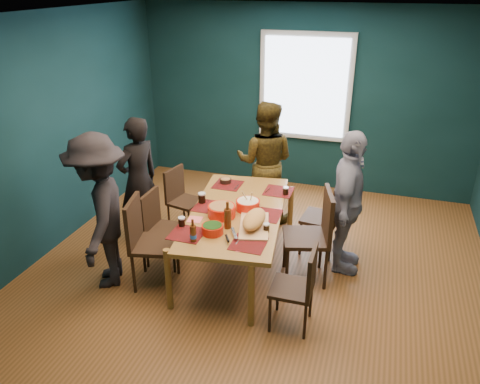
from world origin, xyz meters
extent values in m
cube|color=brown|center=(0.00, 0.00, -0.01)|extent=(5.00, 5.00, 0.01)
cube|color=silver|center=(0.00, 0.00, 2.70)|extent=(5.00, 5.00, 0.01)
cube|color=#103136|center=(-2.50, 0.00, 1.35)|extent=(0.01, 5.00, 2.70)
cube|color=#103136|center=(0.00, 2.50, 1.35)|extent=(5.00, 0.01, 2.70)
cube|color=#103136|center=(0.00, -2.50, 1.35)|extent=(5.00, 0.01, 2.70)
cube|color=beige|center=(0.00, 2.47, 1.55)|extent=(1.35, 0.06, 1.55)
cube|color=olive|center=(-0.24, -0.05, 0.70)|extent=(1.20, 2.02, 0.05)
cylinder|color=olive|center=(-0.66, -0.93, 0.34)|extent=(0.07, 0.07, 0.68)
cylinder|color=olive|center=(0.18, -0.93, 0.34)|extent=(0.07, 0.07, 0.68)
cylinder|color=olive|center=(-0.66, 0.82, 0.34)|extent=(0.07, 0.07, 0.68)
cylinder|color=olive|center=(0.18, 0.82, 0.34)|extent=(0.07, 0.07, 0.68)
cube|color=black|center=(-1.13, 0.59, 0.40)|extent=(0.45, 0.45, 0.04)
cube|color=black|center=(-1.29, 0.62, 0.62)|extent=(0.12, 0.37, 0.41)
cylinder|color=black|center=(-1.32, 0.47, 0.19)|extent=(0.03, 0.03, 0.38)
cylinder|color=black|center=(-1.01, 0.39, 0.19)|extent=(0.03, 0.03, 0.38)
cylinder|color=black|center=(-1.25, 0.78, 0.19)|extent=(0.03, 0.03, 0.38)
cylinder|color=black|center=(-0.94, 0.71, 0.19)|extent=(0.03, 0.03, 0.38)
cube|color=black|center=(-1.04, -0.18, 0.42)|extent=(0.40, 0.40, 0.04)
cube|color=black|center=(-1.21, -0.18, 0.65)|extent=(0.04, 0.39, 0.43)
cylinder|color=black|center=(-1.21, -0.35, 0.20)|extent=(0.03, 0.03, 0.40)
cylinder|color=black|center=(-0.87, -0.35, 0.20)|extent=(0.03, 0.03, 0.40)
cylinder|color=black|center=(-1.20, -0.01, 0.20)|extent=(0.03, 0.03, 0.40)
cylinder|color=black|center=(-0.87, -0.02, 0.20)|extent=(0.03, 0.03, 0.40)
cube|color=black|center=(-0.97, -0.59, 0.48)|extent=(0.53, 0.53, 0.04)
cube|color=black|center=(-1.16, -0.63, 0.74)|extent=(0.14, 0.44, 0.49)
cylinder|color=black|center=(-1.11, -0.81, 0.23)|extent=(0.03, 0.03, 0.45)
cylinder|color=black|center=(-0.74, -0.73, 0.23)|extent=(0.03, 0.03, 0.45)
cylinder|color=black|center=(-1.19, -0.44, 0.23)|extent=(0.03, 0.03, 0.45)
cylinder|color=black|center=(-0.82, -0.36, 0.23)|extent=(0.03, 0.03, 0.45)
cube|color=black|center=(0.59, 0.59, 0.44)|extent=(0.46, 0.46, 0.04)
cube|color=black|center=(0.77, 0.56, 0.69)|extent=(0.09, 0.41, 0.45)
cylinder|color=black|center=(0.39, 0.43, 0.21)|extent=(0.03, 0.03, 0.42)
cylinder|color=black|center=(0.74, 0.39, 0.21)|extent=(0.03, 0.03, 0.42)
cylinder|color=black|center=(0.43, 0.78, 0.21)|extent=(0.03, 0.03, 0.42)
cylinder|color=black|center=(0.78, 0.74, 0.21)|extent=(0.03, 0.03, 0.42)
cube|color=black|center=(0.52, -0.02, 0.50)|extent=(0.58, 0.58, 0.04)
cube|color=black|center=(0.72, 0.04, 0.78)|extent=(0.17, 0.46, 0.51)
cylinder|color=black|center=(0.38, -0.27, 0.24)|extent=(0.04, 0.04, 0.48)
cylinder|color=black|center=(0.77, -0.16, 0.24)|extent=(0.04, 0.04, 0.48)
cylinder|color=black|center=(0.27, 0.12, 0.24)|extent=(0.04, 0.04, 0.48)
cylinder|color=black|center=(0.66, 0.23, 0.24)|extent=(0.04, 0.04, 0.48)
cube|color=black|center=(0.54, -0.81, 0.41)|extent=(0.38, 0.38, 0.04)
cube|color=black|center=(0.71, -0.81, 0.63)|extent=(0.04, 0.38, 0.42)
cylinder|color=black|center=(0.37, -0.97, 0.19)|extent=(0.03, 0.03, 0.39)
cylinder|color=black|center=(0.70, -0.97, 0.19)|extent=(0.03, 0.03, 0.39)
cylinder|color=black|center=(0.37, -0.65, 0.19)|extent=(0.03, 0.03, 0.39)
cylinder|color=black|center=(0.70, -0.64, 0.19)|extent=(0.03, 0.03, 0.39)
imported|color=black|center=(-1.58, 0.26, 0.78)|extent=(0.58, 0.67, 1.56)
imported|color=black|center=(-0.27, 1.24, 0.80)|extent=(0.82, 0.66, 1.61)
imported|color=white|center=(0.89, 0.31, 0.81)|extent=(0.41, 0.95, 1.61)
imported|color=black|center=(-1.49, -0.70, 0.83)|extent=(0.99, 1.23, 1.66)
cylinder|color=red|center=(-0.35, -0.22, 0.78)|extent=(0.29, 0.29, 0.12)
cylinder|color=olive|center=(-0.35, -0.22, 0.84)|extent=(0.26, 0.26, 0.02)
cylinder|color=red|center=(-0.13, 0.01, 0.78)|extent=(0.26, 0.26, 0.10)
cylinder|color=#EEE8C3|center=(-0.13, 0.01, 0.82)|extent=(0.23, 0.23, 0.02)
cylinder|color=tan|center=(-0.10, 0.01, 0.86)|extent=(0.08, 0.14, 0.21)
cylinder|color=tan|center=(-0.16, 0.01, 0.86)|extent=(0.06, 0.15, 0.21)
cylinder|color=red|center=(-0.32, -0.58, 0.77)|extent=(0.21, 0.21, 0.09)
cylinder|color=#164010|center=(-0.32, -0.58, 0.81)|extent=(0.19, 0.19, 0.02)
cube|color=tan|center=(0.04, -0.34, 0.74)|extent=(0.41, 0.62, 0.02)
ellipsoid|color=gold|center=(0.04, -0.34, 0.81)|extent=(0.31, 0.49, 0.13)
cube|color=silver|center=(-0.10, -0.57, 0.76)|extent=(0.14, 0.21, 0.00)
cylinder|color=black|center=(-0.13, -0.69, 0.76)|extent=(0.08, 0.12, 0.03)
sphere|color=#185C15|center=(0.04, -0.47, 0.82)|extent=(0.04, 0.04, 0.04)
sphere|color=#185C15|center=(0.04, -0.34, 0.82)|extent=(0.04, 0.04, 0.04)
sphere|color=#185C15|center=(0.04, -0.22, 0.82)|extent=(0.04, 0.04, 0.04)
cylinder|color=black|center=(-0.60, 0.61, 0.75)|extent=(0.14, 0.14, 0.06)
cylinder|color=olive|center=(-0.60, 0.61, 0.78)|extent=(0.12, 0.12, 0.01)
cylinder|color=#46210C|center=(-0.44, -0.79, 0.81)|extent=(0.06, 0.06, 0.17)
cylinder|color=#46210C|center=(-0.44, -0.79, 0.93)|extent=(0.02, 0.02, 0.07)
cylinder|color=blue|center=(-0.44, -0.79, 0.78)|extent=(0.06, 0.06, 0.04)
cylinder|color=#46210C|center=(-0.21, -0.43, 0.83)|extent=(0.07, 0.07, 0.21)
cylinder|color=#46210C|center=(-0.21, -0.43, 0.97)|extent=(0.03, 0.03, 0.08)
cylinder|color=black|center=(-0.66, -0.54, 0.77)|extent=(0.07, 0.07, 0.10)
cylinder|color=silver|center=(-0.66, -0.54, 0.81)|extent=(0.07, 0.07, 0.01)
cylinder|color=black|center=(0.18, -0.40, 0.77)|extent=(0.06, 0.06, 0.09)
cylinder|color=silver|center=(0.18, -0.40, 0.81)|extent=(0.06, 0.06, 0.01)
cylinder|color=black|center=(0.17, 0.51, 0.77)|extent=(0.06, 0.06, 0.09)
cylinder|color=silver|center=(0.17, 0.51, 0.81)|extent=(0.07, 0.07, 0.01)
cylinder|color=black|center=(-0.67, 0.02, 0.78)|extent=(0.08, 0.08, 0.11)
cylinder|color=silver|center=(-0.67, 0.02, 0.83)|extent=(0.08, 0.08, 0.02)
cube|color=#F2666C|center=(0.16, 0.05, 0.73)|extent=(0.17, 0.17, 0.00)
cube|color=#F2666C|center=(-0.59, -0.38, 0.73)|extent=(0.16, 0.16, 0.00)
cube|color=#F2666C|center=(0.05, -0.76, 0.73)|extent=(0.18, 0.18, 0.00)
camera|label=1|loc=(1.14, -4.31, 3.02)|focal=35.00mm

